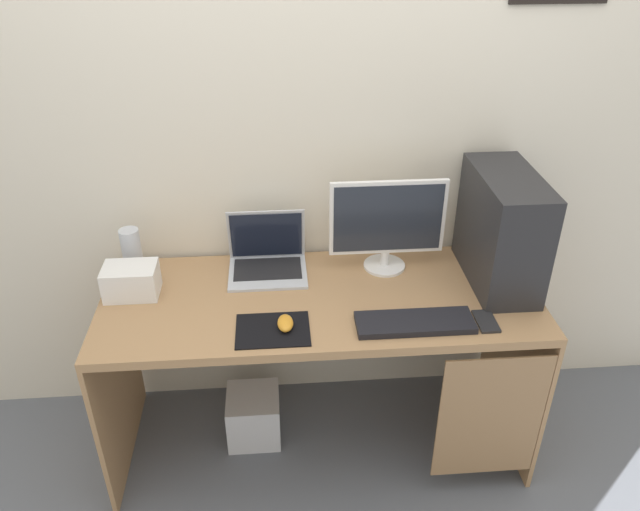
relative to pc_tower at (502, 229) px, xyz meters
The scene contains 13 objects.
ground_plane 1.21m from the pc_tower, behind, with size 8.00×8.00×0.00m, color slate.
wall_back 0.83m from the pc_tower, 156.77° to the left, with size 4.00×0.05×2.60m.
desk 0.78m from the pc_tower, behind, with size 1.66×0.66×0.76m.
pc_tower is the anchor object (origin of this frame).
monitor 0.44m from the pc_tower, 165.47° to the left, with size 0.46×0.17×0.39m.
laptop 0.92m from the pc_tower, behind, with size 0.31×0.25×0.25m.
speaker 1.45m from the pc_tower, behind, with size 0.08×0.08×0.19m, color #B7BCC6.
projector 1.42m from the pc_tower, behind, with size 0.20×0.14×0.12m, color white.
keyboard 0.52m from the pc_tower, 143.46° to the right, with size 0.42×0.14×0.02m, color black.
mousepad 0.95m from the pc_tower, 162.91° to the right, with size 0.26×0.20×0.01m, color black.
mouse_left 0.90m from the pc_tower, 162.67° to the right, with size 0.06×0.10×0.03m, color orange.
cell_phone 0.38m from the pc_tower, 113.12° to the right, with size 0.07×0.13×0.01m, color #232326.
subwoofer 1.32m from the pc_tower, behind, with size 0.23×0.23×0.23m, color silver.
Camera 1 is at (-0.15, -1.94, 2.11)m, focal length 34.85 mm.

